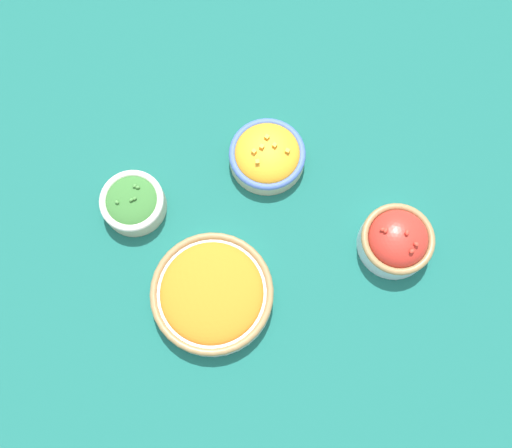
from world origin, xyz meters
TOP-DOWN VIEW (x-y plane):
  - ground_plane at (0.00, 0.00)m, footprint 3.00×3.00m
  - bowl_squash at (0.07, 0.11)m, footprint 0.14×0.14m
  - bowl_carrots at (-0.12, -0.08)m, footprint 0.21×0.21m
  - bowl_cherry_tomatoes at (0.20, -0.13)m, footprint 0.13×0.13m
  - bowl_broccoli at (-0.18, 0.13)m, footprint 0.11×0.11m

SIDE VIEW (x-z plane):
  - ground_plane at x=0.00m, z-range 0.00..0.00m
  - bowl_squash at x=0.07m, z-range -0.01..0.05m
  - bowl_carrots at x=-0.12m, z-range 0.00..0.05m
  - bowl_broccoli at x=-0.18m, z-range 0.00..0.05m
  - bowl_cherry_tomatoes at x=0.20m, z-range -0.01..0.07m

